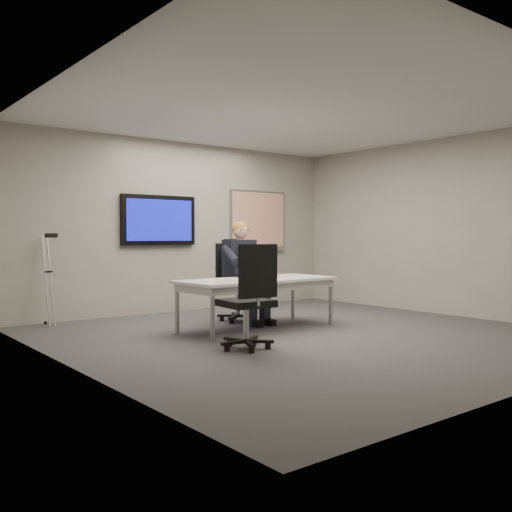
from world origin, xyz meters
TOP-DOWN VIEW (x-y plane):
  - floor at (0.00, 0.00)m, footprint 6.00×6.00m
  - ceiling at (0.00, 0.00)m, footprint 6.00×6.00m
  - wall_back at (0.00, 3.00)m, footprint 6.00×0.02m
  - wall_left at (-3.00, 0.00)m, footprint 0.02×6.00m
  - wall_right at (3.00, 0.00)m, footprint 0.02×6.00m
  - conference_table at (-0.21, 0.75)m, footprint 2.23×1.00m
  - tv_display at (-0.50, 2.95)m, footprint 1.30×0.09m
  - whiteboard at (1.55, 2.97)m, footprint 1.25×0.08m
  - office_chair_far at (-0.01, 1.51)m, footprint 0.58×0.58m
  - office_chair_near at (-1.15, -0.28)m, footprint 0.60×0.60m
  - seated_person at (-0.01, 1.24)m, footprint 0.45×0.78m
  - crutch at (-2.32, 2.77)m, footprint 0.35×0.68m
  - laptop at (0.04, 0.96)m, footprint 0.41×0.44m
  - name_tent at (-0.27, 0.58)m, footprint 0.25×0.09m
  - pen at (-0.33, 0.42)m, footprint 0.05×0.15m

SIDE VIEW (x-z plane):
  - floor at x=0.00m, z-range -0.01..0.01m
  - office_chair_far at x=-0.01m, z-range -0.21..0.92m
  - office_chair_near at x=-1.15m, z-range -0.22..0.94m
  - seated_person at x=-0.01m, z-range -0.14..1.31m
  - conference_table at x=-0.21m, z-range 0.26..0.94m
  - crutch at x=-2.32m, z-range -0.02..1.34m
  - pen at x=-0.33m, z-range 0.68..0.69m
  - name_tent at x=-0.27m, z-range 0.68..0.78m
  - laptop at x=0.04m, z-range 0.61..0.86m
  - wall_back at x=0.00m, z-range 0.00..2.80m
  - wall_left at x=-3.00m, z-range 0.00..2.80m
  - wall_right at x=3.00m, z-range 0.00..2.80m
  - tv_display at x=-0.50m, z-range 1.10..1.90m
  - whiteboard at x=1.55m, z-range 0.98..2.08m
  - ceiling at x=0.00m, z-range 2.79..2.81m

